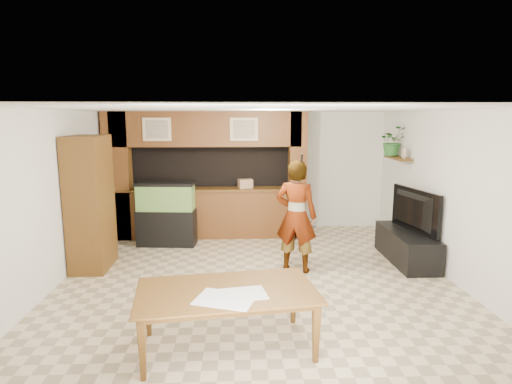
{
  "coord_description": "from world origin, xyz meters",
  "views": [
    {
      "loc": [
        -0.29,
        -6.25,
        2.51
      ],
      "look_at": [
        0.01,
        0.6,
        1.29
      ],
      "focal_mm": 30.0,
      "sensor_mm": 36.0,
      "label": 1
    }
  ],
  "objects_px": {
    "pantry_cabinet": "(90,203)",
    "aquarium": "(166,215)",
    "dining_table": "(228,321)",
    "person": "(296,216)",
    "television": "(409,211)"
  },
  "relations": [
    {
      "from": "pantry_cabinet",
      "to": "aquarium",
      "type": "distance_m",
      "value": 1.67
    },
    {
      "from": "dining_table",
      "to": "aquarium",
      "type": "bearing_deg",
      "value": 100.18
    },
    {
      "from": "pantry_cabinet",
      "to": "person",
      "type": "height_order",
      "value": "pantry_cabinet"
    },
    {
      "from": "person",
      "to": "dining_table",
      "type": "xyz_separation_m",
      "value": [
        -1.06,
        -2.38,
        -0.58
      ]
    },
    {
      "from": "pantry_cabinet",
      "to": "aquarium",
      "type": "bearing_deg",
      "value": 50.26
    },
    {
      "from": "pantry_cabinet",
      "to": "person",
      "type": "relative_size",
      "value": 1.2
    },
    {
      "from": "pantry_cabinet",
      "to": "television",
      "type": "distance_m",
      "value": 5.35
    },
    {
      "from": "aquarium",
      "to": "dining_table",
      "type": "relative_size",
      "value": 0.65
    },
    {
      "from": "dining_table",
      "to": "person",
      "type": "bearing_deg",
      "value": 58.19
    },
    {
      "from": "aquarium",
      "to": "television",
      "type": "bearing_deg",
      "value": -9.99
    },
    {
      "from": "person",
      "to": "dining_table",
      "type": "distance_m",
      "value": 2.67
    },
    {
      "from": "television",
      "to": "person",
      "type": "distance_m",
      "value": 2.03
    },
    {
      "from": "dining_table",
      "to": "pantry_cabinet",
      "type": "bearing_deg",
      "value": 122.71
    },
    {
      "from": "aquarium",
      "to": "pantry_cabinet",
      "type": "bearing_deg",
      "value": -124.84
    },
    {
      "from": "aquarium",
      "to": "person",
      "type": "distance_m",
      "value": 2.8
    }
  ]
}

